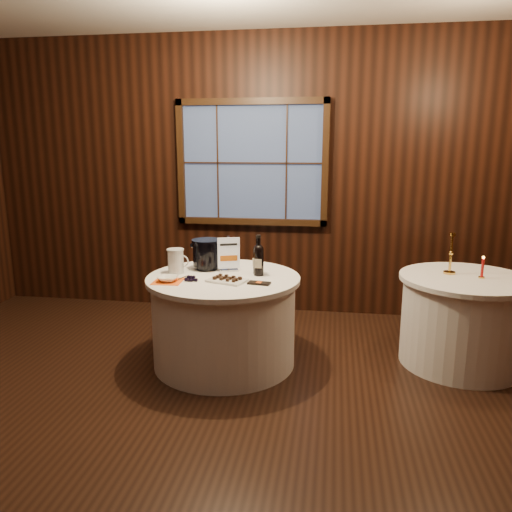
% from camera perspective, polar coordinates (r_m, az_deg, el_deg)
% --- Properties ---
extents(ground, '(6.00, 6.00, 0.00)m').
position_cam_1_polar(ground, '(3.57, -7.26, -18.59)').
color(ground, black).
rests_on(ground, ground).
extents(back_wall, '(6.00, 0.10, 3.00)m').
position_cam_1_polar(back_wall, '(5.49, -0.44, 9.50)').
color(back_wall, black).
rests_on(back_wall, ground).
extents(main_table, '(1.28, 1.28, 0.77)m').
position_cam_1_polar(main_table, '(4.28, -3.68, -7.30)').
color(main_table, white).
rests_on(main_table, ground).
extents(side_table, '(1.08, 1.08, 0.77)m').
position_cam_1_polar(side_table, '(4.60, 22.53, -6.81)').
color(side_table, white).
rests_on(side_table, ground).
extents(sign_stand, '(0.18, 0.14, 0.31)m').
position_cam_1_polar(sign_stand, '(4.31, -3.16, -0.38)').
color(sign_stand, '#B7B6BD').
rests_on(sign_stand, main_table).
extents(port_bottle_left, '(0.08, 0.09, 0.33)m').
position_cam_1_polar(port_bottle_left, '(4.21, 0.20, -0.16)').
color(port_bottle_left, black).
rests_on(port_bottle_left, main_table).
extents(port_bottle_right, '(0.08, 0.08, 0.34)m').
position_cam_1_polar(port_bottle_right, '(4.15, 0.32, -0.23)').
color(port_bottle_right, black).
rests_on(port_bottle_right, main_table).
extents(ice_bucket, '(0.26, 0.26, 0.26)m').
position_cam_1_polar(ice_bucket, '(4.38, -5.65, 0.27)').
color(ice_bucket, black).
rests_on(ice_bucket, main_table).
extents(chocolate_plate, '(0.35, 0.28, 0.04)m').
position_cam_1_polar(chocolate_plate, '(4.00, -3.32, -2.70)').
color(chocolate_plate, white).
rests_on(chocolate_plate, main_table).
extents(chocolate_box, '(0.18, 0.11, 0.01)m').
position_cam_1_polar(chocolate_box, '(3.93, 0.35, -3.12)').
color(chocolate_box, black).
rests_on(chocolate_box, main_table).
extents(grape_bunch, '(0.18, 0.09, 0.04)m').
position_cam_1_polar(grape_bunch, '(4.05, -7.43, -2.54)').
color(grape_bunch, black).
rests_on(grape_bunch, main_table).
extents(glass_pitcher, '(0.19, 0.15, 0.21)m').
position_cam_1_polar(glass_pitcher, '(4.29, -9.14, -0.55)').
color(glass_pitcher, silver).
rests_on(glass_pitcher, main_table).
extents(orange_napkin, '(0.24, 0.24, 0.00)m').
position_cam_1_polar(orange_napkin, '(4.06, -10.03, -2.87)').
color(orange_napkin, '#FF6015').
rests_on(orange_napkin, main_table).
extents(cracker_bowl, '(0.17, 0.17, 0.04)m').
position_cam_1_polar(cracker_bowl, '(4.05, -10.04, -2.57)').
color(cracker_bowl, white).
rests_on(cracker_bowl, orange_napkin).
extents(brass_candlestick, '(0.10, 0.10, 0.35)m').
position_cam_1_polar(brass_candlestick, '(4.52, 21.34, -0.32)').
color(brass_candlestick, gold).
rests_on(brass_candlestick, side_table).
extents(red_candle, '(0.05, 0.05, 0.19)m').
position_cam_1_polar(red_candle, '(4.48, 24.45, -1.40)').
color(red_candle, gold).
rests_on(red_candle, side_table).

